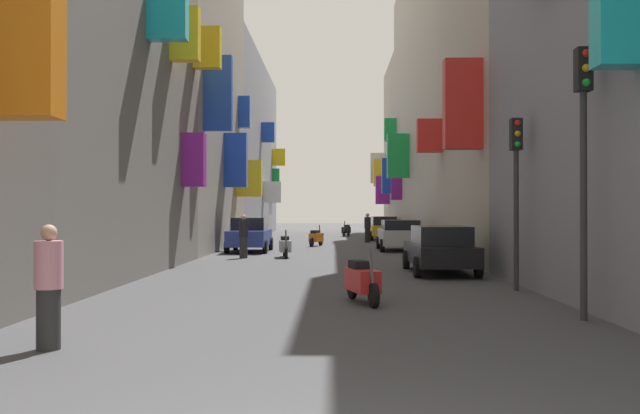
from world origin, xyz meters
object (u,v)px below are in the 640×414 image
parked_car_silver (400,234)px  traffic_light_near_corner (584,136)px  traffic_light_far_corner (516,173)px  scooter_red (362,280)px  pedestrian_mid_street (49,287)px  scooter_silver (285,246)px  scooter_black (346,230)px  parked_car_black (440,248)px  scooter_orange (316,237)px  parked_car_grey (381,226)px  scooter_green (428,248)px  pedestrian_near_left (244,236)px  parked_car_yellow (384,228)px  parked_car_blue (250,234)px  pedestrian_near_right (368,228)px  pedestrian_crossing (399,231)px

parked_car_silver → traffic_light_near_corner: bearing=-86.8°
parked_car_silver → traffic_light_far_corner: traffic_light_far_corner is taller
scooter_red → pedestrian_mid_street: 6.59m
scooter_silver → scooter_black: same height
pedestrian_mid_street → scooter_silver: bearing=84.0°
parked_car_black → scooter_silver: size_ratio=2.33×
scooter_orange → traffic_light_near_corner: traffic_light_near_corner is taller
scooter_red → parked_car_grey: bearing=85.5°
scooter_green → pedestrian_near_left: size_ratio=1.06×
parked_car_grey → parked_car_black: size_ratio=0.99×
scooter_orange → parked_car_silver: bearing=-44.6°
scooter_silver → parked_car_yellow: bearing=72.7°
parked_car_black → scooter_silver: 8.64m
parked_car_silver → parked_car_black: (0.07, -11.85, -0.02)m
parked_car_blue → traffic_light_near_corner: 21.51m
pedestrian_near_left → parked_car_yellow: bearing=68.2°
pedestrian_near_left → pedestrian_mid_street: size_ratio=1.02×
parked_car_blue → pedestrian_mid_street: bearing=-90.1°
pedestrian_mid_street → parked_car_blue: bearing=89.9°
scooter_black → pedestrian_near_left: 23.89m
scooter_black → pedestrian_mid_street: bearing=-96.6°
parked_car_blue → scooter_orange: (2.93, 4.99, -0.35)m
pedestrian_near_right → scooter_silver: bearing=-106.7°
scooter_black → pedestrian_near_right: 9.83m
scooter_silver → pedestrian_mid_street: size_ratio=1.14×
parked_car_silver → scooter_black: parked_car_silver is taller
parked_car_grey → pedestrian_near_left: pedestrian_near_left is taller
scooter_green → pedestrian_crossing: (-0.18, 9.95, 0.32)m
parked_car_blue → pedestrian_near_right: size_ratio=2.38×
scooter_black → traffic_light_near_corner: (3.36, -38.86, 2.71)m
parked_car_yellow → parked_car_silver: bearing=-90.6°
pedestrian_near_right → traffic_light_near_corner: 29.28m
parked_car_silver → scooter_silver: (-5.09, -4.92, -0.31)m
scooter_red → pedestrian_near_right: bearing=86.9°
traffic_light_near_corner → pedestrian_near_right: bearing=94.5°
scooter_black → parked_car_yellow: bearing=-69.7°
parked_car_blue → scooter_green: bearing=-33.7°
pedestrian_near_right → scooter_red: bearing=-93.1°
pedestrian_near_left → traffic_light_near_corner: 17.45m
parked_car_silver → pedestrian_crossing: bearing=85.4°
parked_car_grey → traffic_light_near_corner: (0.79, -39.33, 2.42)m
parked_car_grey → scooter_red: 37.26m
scooter_silver → scooter_black: size_ratio=1.05×
parked_car_blue → parked_car_silver: bearing=8.0°
scooter_black → traffic_light_far_corner: (3.36, -34.47, 2.32)m
pedestrian_mid_street → pedestrian_near_left: bearing=89.1°
parked_car_blue → parked_car_silver: parked_car_blue is taller
scooter_silver → scooter_black: (2.89, 23.04, -0.00)m
parked_car_black → traffic_light_near_corner: bearing=-83.0°
pedestrian_crossing → pedestrian_near_right: pedestrian_near_right is taller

